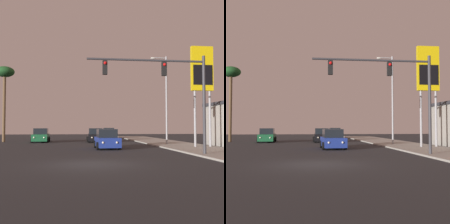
# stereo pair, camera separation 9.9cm
# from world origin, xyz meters

# --- Properties ---
(ground_plane) EXTENTS (120.00, 120.00, 0.00)m
(ground_plane) POSITION_xyz_m (0.00, 0.00, 0.00)
(ground_plane) COLOR #28282B
(sidewalk_right) EXTENTS (5.00, 60.00, 0.12)m
(sidewalk_right) POSITION_xyz_m (9.50, 10.00, 0.06)
(sidewalk_right) COLOR #9E998E
(sidewalk_right) RESTS_ON ground
(car_black) EXTENTS (2.04, 4.34, 1.68)m
(car_black) POSITION_xyz_m (1.88, 22.24, 0.76)
(car_black) COLOR black
(car_black) RESTS_ON ground
(car_blue) EXTENTS (2.04, 4.33, 1.68)m
(car_blue) POSITION_xyz_m (2.01, 10.89, 0.76)
(car_blue) COLOR navy
(car_blue) RESTS_ON ground
(car_green) EXTENTS (2.04, 4.31, 1.68)m
(car_green) POSITION_xyz_m (-4.72, 22.68, 0.76)
(car_green) COLOR #195933
(car_green) RESTS_ON ground
(car_silver) EXTENTS (2.04, 4.32, 1.68)m
(car_silver) POSITION_xyz_m (4.67, 32.33, 0.76)
(car_silver) COLOR #B7B7BC
(car_silver) RESTS_ON ground
(traffic_light_mast) EXTENTS (7.88, 0.36, 6.50)m
(traffic_light_mast) POSITION_xyz_m (5.39, 3.71, 4.76)
(traffic_light_mast) COLOR #38383D
(traffic_light_mast) RESTS_ON sidewalk_right
(street_lamp) EXTENTS (1.74, 0.24, 9.00)m
(street_lamp) POSITION_xyz_m (8.50, 15.00, 5.12)
(street_lamp) COLOR #99999E
(street_lamp) RESTS_ON sidewalk_right
(gas_station_sign) EXTENTS (2.00, 0.42, 9.00)m
(gas_station_sign) POSITION_xyz_m (10.59, 10.65, 6.62)
(gas_station_sign) COLOR #99999E
(gas_station_sign) RESTS_ON sidewalk_right
(palm_tree_mid) EXTENTS (2.40, 2.40, 9.38)m
(palm_tree_mid) POSITION_xyz_m (-9.33, 24.00, 8.15)
(palm_tree_mid) COLOR brown
(palm_tree_mid) RESTS_ON ground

